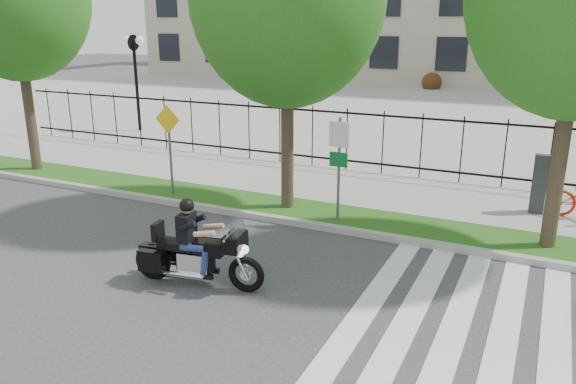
% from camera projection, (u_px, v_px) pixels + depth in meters
% --- Properties ---
extents(ground, '(120.00, 120.00, 0.00)m').
position_uv_depth(ground, '(233.00, 303.00, 9.95)').
color(ground, '#363538').
rests_on(ground, ground).
extents(curb, '(60.00, 0.20, 0.15)m').
position_uv_depth(curb, '(320.00, 226.00, 13.47)').
color(curb, '#9C9A92').
rests_on(curb, ground).
extents(grass_verge, '(60.00, 1.50, 0.15)m').
position_uv_depth(grass_verge, '(333.00, 216.00, 14.20)').
color(grass_verge, '#245A16').
rests_on(grass_verge, ground).
extents(sidewalk, '(60.00, 3.50, 0.15)m').
position_uv_depth(sidewalk, '(364.00, 190.00, 16.36)').
color(sidewalk, '#99958F').
rests_on(sidewalk, ground).
extents(plaza, '(80.00, 34.00, 0.10)m').
position_uv_depth(plaza, '(462.00, 109.00, 31.52)').
color(plaza, '#99958F').
rests_on(plaza, ground).
extents(crosswalk_stripes, '(5.70, 8.00, 0.01)m').
position_uv_depth(crosswalk_stripes, '(525.00, 373.00, 7.97)').
color(crosswalk_stripes, silver).
rests_on(crosswalk_stripes, ground).
extents(iron_fence, '(30.00, 0.06, 2.00)m').
position_uv_depth(iron_fence, '(383.00, 143.00, 17.56)').
color(iron_fence, black).
rests_on(iron_fence, sidewalk).
extents(lamp_post_left, '(1.06, 0.70, 4.25)m').
position_uv_depth(lamp_post_left, '(135.00, 59.00, 24.31)').
color(lamp_post_left, black).
rests_on(lamp_post_left, ground).
extents(sign_pole_regulatory, '(0.50, 0.09, 2.50)m').
position_uv_depth(sign_pole_regulatory, '(339.00, 156.00, 13.30)').
color(sign_pole_regulatory, '#59595B').
rests_on(sign_pole_regulatory, grass_verge).
extents(sign_pole_warning, '(0.78, 0.09, 2.49)m').
position_uv_depth(sign_pole_warning, '(169.00, 138.00, 15.33)').
color(sign_pole_warning, '#59595B').
rests_on(sign_pole_warning, grass_verge).
extents(motorcycle_rider, '(2.64, 0.94, 2.05)m').
position_uv_depth(motorcycle_rider, '(196.00, 251.00, 10.48)').
color(motorcycle_rider, black).
rests_on(motorcycle_rider, ground).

